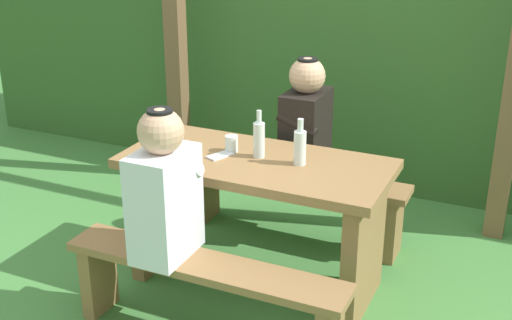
{
  "coord_description": "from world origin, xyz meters",
  "views": [
    {
      "loc": [
        1.34,
        -2.93,
        2.03
      ],
      "look_at": [
        0.0,
        0.0,
        0.73
      ],
      "focal_mm": 47.02,
      "sensor_mm": 36.0,
      "label": 1
    }
  ],
  "objects": [
    {
      "name": "person_white_shirt",
      "position": [
        -0.2,
        -0.58,
        0.76
      ],
      "size": [
        0.25,
        0.35,
        0.72
      ],
      "color": "silver",
      "rests_on": "bench_near"
    },
    {
      "name": "ground_plane",
      "position": [
        0.0,
        0.0,
        0.0
      ],
      "size": [
        12.0,
        12.0,
        0.0
      ],
      "primitive_type": "plane",
      "color": "#447F3C"
    },
    {
      "name": "bench_far",
      "position": [
        0.0,
        0.58,
        0.31
      ],
      "size": [
        1.4,
        0.24,
        0.43
      ],
      "color": "olive",
      "rests_on": "ground_plane"
    },
    {
      "name": "bench_near",
      "position": [
        0.0,
        -0.58,
        0.31
      ],
      "size": [
        1.4,
        0.24,
        0.43
      ],
      "color": "olive",
      "rests_on": "ground_plane"
    },
    {
      "name": "pergola_post_left",
      "position": [
        -1.14,
        1.13,
        1.08
      ],
      "size": [
        0.12,
        0.12,
        2.16
      ],
      "primitive_type": "cube",
      "color": "brown",
      "rests_on": "ground_plane"
    },
    {
      "name": "bottle_left",
      "position": [
        0.23,
        0.03,
        0.83
      ],
      "size": [
        0.06,
        0.06,
        0.24
      ],
      "color": "silver",
      "rests_on": "picnic_table"
    },
    {
      "name": "cell_phone",
      "position": [
        -0.19,
        -0.04,
        0.74
      ],
      "size": [
        0.12,
        0.16,
        0.01
      ],
      "primitive_type": "cube",
      "rotation": [
        0.0,
        0.0,
        -0.41
      ],
      "color": "silver",
      "rests_on": "picnic_table"
    },
    {
      "name": "hedge_backdrop",
      "position": [
        0.0,
        1.97,
        0.81
      ],
      "size": [
        6.4,
        1.02,
        1.63
      ],
      "primitive_type": "cube",
      "color": "#345D28",
      "rests_on": "ground_plane"
    },
    {
      "name": "drinking_glass",
      "position": [
        -0.16,
        0.05,
        0.78
      ],
      "size": [
        0.07,
        0.07,
        0.09
      ],
      "primitive_type": "cylinder",
      "color": "silver",
      "rests_on": "picnic_table"
    },
    {
      "name": "picnic_table",
      "position": [
        0.0,
        0.0,
        0.5
      ],
      "size": [
        1.4,
        0.64,
        0.73
      ],
      "color": "olive",
      "rests_on": "ground_plane"
    },
    {
      "name": "bottle_right",
      "position": [
        0.0,
        0.04,
        0.84
      ],
      "size": [
        0.06,
        0.06,
        0.25
      ],
      "color": "silver",
      "rests_on": "picnic_table"
    },
    {
      "name": "person_black_coat",
      "position": [
        0.06,
        0.58,
        0.76
      ],
      "size": [
        0.25,
        0.35,
        0.72
      ],
      "color": "black",
      "rests_on": "bench_far"
    }
  ]
}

